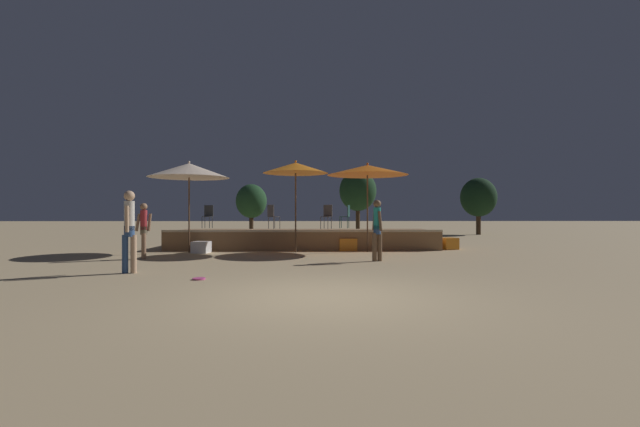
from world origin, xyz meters
TOP-DOWN VIEW (x-y plane):
  - ground_plane at (0.00, 0.00)m, footprint 120.00×120.00m
  - wooden_deck at (-0.55, 9.67)m, footprint 9.89×3.01m
  - patio_umbrella_0 at (1.70, 7.90)m, footprint 2.80×2.80m
  - patio_umbrella_1 at (-0.78, 7.65)m, footprint 2.21×2.21m
  - patio_umbrella_2 at (-4.38, 7.67)m, footprint 2.69×2.69m
  - cube_seat_0 at (4.79, 8.77)m, footprint 0.70×0.70m
  - cube_seat_1 at (1.03, 8.41)m, footprint 0.67×0.67m
  - cube_seat_2 at (-3.94, 7.54)m, footprint 0.59×0.59m
  - person_0 at (-5.12, 5.68)m, footprint 0.45×0.28m
  - person_1 at (1.59, 5.00)m, footprint 0.28×0.49m
  - person_2 at (-4.30, 2.76)m, footprint 0.31×0.53m
  - bistro_chair_0 at (-4.31, 10.01)m, footprint 0.40×0.41m
  - bistro_chair_1 at (0.35, 9.29)m, footprint 0.46×0.46m
  - bistro_chair_2 at (-1.71, 9.18)m, footprint 0.48×0.48m
  - bistro_chair_3 at (1.12, 9.74)m, footprint 0.43×0.42m
  - frisbee_disc at (-2.50, 1.81)m, footprint 0.26×0.26m
  - background_tree_0 at (9.95, 19.06)m, footprint 2.15×2.15m
  - background_tree_1 at (2.86, 21.87)m, footprint 2.49×2.49m
  - background_tree_2 at (-4.22, 21.30)m, footprint 2.02×2.02m

SIDE VIEW (x-z plane):
  - ground_plane at x=0.00m, z-range 0.00..0.00m
  - frisbee_disc at x=-2.50m, z-range 0.00..0.03m
  - cube_seat_2 at x=-3.94m, z-range 0.00..0.38m
  - cube_seat_0 at x=4.79m, z-range 0.00..0.43m
  - cube_seat_1 at x=1.03m, z-range 0.00..0.43m
  - wooden_deck at x=-0.55m, z-range -0.04..0.71m
  - person_0 at x=-5.12m, z-range 0.05..1.68m
  - person_1 at x=1.59m, z-range 0.07..1.78m
  - person_2 at x=-4.30m, z-range 0.10..1.95m
  - bistro_chair_0 at x=-4.31m, z-range 0.84..1.74m
  - bistro_chair_1 at x=0.35m, z-range 0.84..1.74m
  - bistro_chair_2 at x=-1.71m, z-range 0.84..1.74m
  - bistro_chair_3 at x=1.12m, z-range 0.84..1.74m
  - background_tree_2 at x=-4.22m, z-range 0.48..3.69m
  - background_tree_0 at x=9.95m, z-range 0.54..4.01m
  - patio_umbrella_2 at x=-4.38m, z-range 1.23..4.33m
  - background_tree_1 at x=2.86m, z-range 0.71..4.90m
  - patio_umbrella_0 at x=1.70m, z-range 1.28..4.36m
  - patio_umbrella_1 at x=-0.78m, z-range 1.30..4.43m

